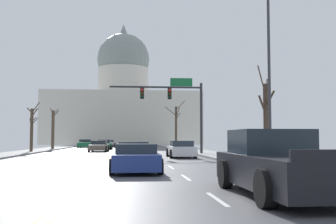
% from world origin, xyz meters
% --- Properties ---
extents(ground, '(20.00, 180.00, 0.20)m').
position_xyz_m(ground, '(0.00, -0.00, 0.02)').
color(ground, '#4D4D52').
extents(signal_gantry, '(7.91, 0.41, 6.42)m').
position_xyz_m(signal_gantry, '(5.34, 16.24, 4.69)').
color(signal_gantry, '#28282D').
rests_on(signal_gantry, ground).
extents(street_lamp_right, '(2.06, 0.24, 8.47)m').
position_xyz_m(street_lamp_right, '(7.96, 1.00, 5.09)').
color(street_lamp_right, '#333338').
rests_on(street_lamp_right, ground).
extents(capitol_building, '(34.86, 23.16, 29.18)m').
position_xyz_m(capitol_building, '(0.00, 79.91, 8.91)').
color(capitol_building, beige).
rests_on(capitol_building, ground).
extents(sedan_near_00, '(1.94, 4.38, 1.23)m').
position_xyz_m(sedan_near_00, '(5.28, 11.79, 0.58)').
color(sedan_near_00, silver).
rests_on(sedan_near_00, ground).
extents(sedan_near_01, '(2.17, 4.70, 1.21)m').
position_xyz_m(sedan_near_01, '(1.69, 5.94, 0.58)').
color(sedan_near_01, '#6B6056').
rests_on(sedan_near_01, ground).
extents(sedan_near_02, '(2.08, 4.38, 1.18)m').
position_xyz_m(sedan_near_02, '(1.73, -0.86, 0.56)').
color(sedan_near_02, navy).
rests_on(sedan_near_02, ground).
extents(pickup_truck_near_03, '(2.29, 5.64, 1.65)m').
position_xyz_m(pickup_truck_near_03, '(5.19, -8.04, 0.74)').
color(pickup_truck_near_03, black).
rests_on(pickup_truck_near_03, ground).
extents(sedan_oncoming_00, '(2.07, 4.67, 1.17)m').
position_xyz_m(sedan_oncoming_00, '(-1.73, 26.05, 0.55)').
color(sedan_oncoming_00, '#6B6056').
rests_on(sedan_oncoming_00, ground).
extents(sedan_oncoming_01, '(2.00, 4.62, 1.25)m').
position_xyz_m(sedan_oncoming_01, '(-1.68, 34.70, 0.58)').
color(sedan_oncoming_01, '#1E7247').
rests_on(sedan_oncoming_01, ground).
extents(sedan_oncoming_02, '(2.06, 4.36, 1.26)m').
position_xyz_m(sedan_oncoming_02, '(-4.99, 43.33, 0.59)').
color(sedan_oncoming_02, '#1E7247').
rests_on(sedan_oncoming_02, ground).
extents(sedan_oncoming_03, '(2.21, 4.52, 1.14)m').
position_xyz_m(sedan_oncoming_03, '(-2.00, 52.47, 0.55)').
color(sedan_oncoming_03, silver).
rests_on(sedan_oncoming_03, ground).
extents(bare_tree_00, '(2.72, 1.66, 6.43)m').
position_xyz_m(bare_tree_00, '(7.91, 37.62, 3.20)').
color(bare_tree_00, '#4C3D2D').
rests_on(bare_tree_00, ground).
extents(bare_tree_01, '(1.28, 2.07, 5.06)m').
position_xyz_m(bare_tree_01, '(-7.86, 33.06, 2.62)').
color(bare_tree_01, brown).
rests_on(bare_tree_01, ground).
extents(bare_tree_02, '(1.10, 1.92, 5.06)m').
position_xyz_m(bare_tree_02, '(8.79, 3.14, 2.35)').
color(bare_tree_02, '#423328').
rests_on(bare_tree_02, ground).
extents(bare_tree_03, '(1.46, 2.90, 4.84)m').
position_xyz_m(bare_tree_03, '(-8.06, 22.99, 2.48)').
color(bare_tree_03, '#4C3D2D').
rests_on(bare_tree_03, ground).
extents(pedestrian_00, '(0.35, 0.34, 1.76)m').
position_xyz_m(pedestrian_00, '(9.20, 4.52, 1.12)').
color(pedestrian_00, '#33333D').
rests_on(pedestrian_00, ground).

